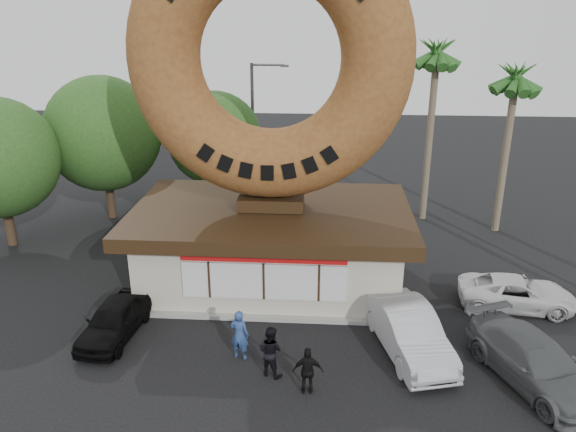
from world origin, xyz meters
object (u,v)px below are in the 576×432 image
at_px(giant_donut, 270,59).
at_px(person_center, 270,351).
at_px(person_left, 239,335).
at_px(person_right, 308,371).
at_px(street_lamp, 255,127).
at_px(car_grey, 535,362).
at_px(donut_shop, 272,243).
at_px(car_silver, 409,331).
at_px(car_white, 517,293).
at_px(car_black, 114,320).

relative_size(giant_donut, person_center, 6.24).
bearing_deg(person_left, person_right, 158.66).
bearing_deg(street_lamp, giant_donut, -79.49).
bearing_deg(person_center, street_lamp, -56.98).
bearing_deg(car_grey, donut_shop, 122.01).
relative_size(car_silver, car_white, 1.09).
bearing_deg(person_right, giant_donut, -78.03).
bearing_deg(car_white, person_center, 124.51).
bearing_deg(car_grey, street_lamp, 100.50).
bearing_deg(street_lamp, person_left, -85.16).
height_order(giant_donut, car_white, giant_donut).
height_order(person_center, car_grey, person_center).
bearing_deg(car_silver, car_grey, -35.40).
bearing_deg(car_grey, car_silver, 136.66).
distance_m(donut_shop, street_lamp, 10.54).
bearing_deg(car_silver, person_center, -175.36).
bearing_deg(person_left, giant_donut, -81.40).
relative_size(donut_shop, car_silver, 2.36).
relative_size(donut_shop, car_black, 2.93).
relative_size(giant_donut, car_grey, 2.12).
height_order(street_lamp, person_center, street_lamp).
height_order(donut_shop, car_silver, donut_shop).
bearing_deg(car_black, street_lamp, 82.94).
height_order(person_left, car_black, person_left).
height_order(person_right, car_white, person_right).
distance_m(person_right, car_black, 7.35).
bearing_deg(street_lamp, car_silver, -65.06).
relative_size(person_right, car_grey, 0.31).
height_order(donut_shop, person_left, donut_shop).
relative_size(street_lamp, person_center, 4.71).
xyz_separation_m(giant_donut, car_grey, (8.67, -6.19, -8.38)).
height_order(giant_donut, car_black, giant_donut).
xyz_separation_m(street_lamp, car_black, (-3.25, -14.58, -3.83)).
height_order(person_left, car_silver, person_left).
height_order(car_black, car_silver, car_silver).
bearing_deg(person_left, car_grey, -169.82).
height_order(giant_donut, person_center, giant_donut).
xyz_separation_m(donut_shop, car_silver, (5.03, -4.79, -0.98)).
height_order(car_grey, car_white, car_grey).
height_order(donut_shop, street_lamp, street_lamp).
xyz_separation_m(giant_donut, person_left, (-0.54, -5.56, -8.23)).
bearing_deg(person_center, car_black, 7.05).
height_order(person_center, car_silver, person_center).
bearing_deg(car_grey, giant_donut, 121.94).
bearing_deg(giant_donut, person_right, -76.27).
bearing_deg(street_lamp, person_center, -81.63).
bearing_deg(car_white, car_grey, 175.06).
xyz_separation_m(giant_donut, car_white, (9.60, -1.52, -8.50)).
xyz_separation_m(person_center, car_white, (9.04, 4.85, -0.24)).
relative_size(person_left, person_center, 1.03).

